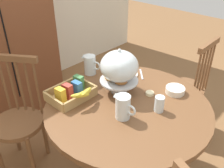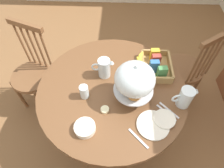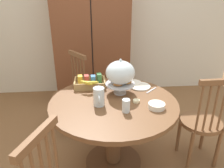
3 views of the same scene
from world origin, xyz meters
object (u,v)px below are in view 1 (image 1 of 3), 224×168
(pastry_stand_with_dome, at_px, (119,68))
(cereal_bowl, at_px, (175,90))
(orange_juice_pitcher, at_px, (123,108))
(windsor_chair_by_cabinet, at_px, (185,89))
(china_plate_small, at_px, (114,72))
(windsor_chair_facing_door, at_px, (19,121))
(drinking_glass, at_px, (159,104))
(dining_table, at_px, (127,129))
(butter_dish, at_px, (150,93))
(cereal_basket, at_px, (72,92))
(milk_pitcher, at_px, (90,66))
(china_plate_large, at_px, (125,74))

(pastry_stand_with_dome, height_order, cereal_bowl, pastry_stand_with_dome)
(orange_juice_pitcher, relative_size, cereal_bowl, 1.27)
(windsor_chair_by_cabinet, height_order, china_plate_small, windsor_chair_by_cabinet)
(orange_juice_pitcher, xyz_separation_m, cereal_bowl, (0.48, -0.10, -0.05))
(windsor_chair_facing_door, bearing_deg, drinking_glass, -59.29)
(orange_juice_pitcher, height_order, china_plate_small, orange_juice_pitcher)
(china_plate_small, relative_size, cereal_bowl, 1.07)
(dining_table, distance_m, butter_dish, 0.31)
(windsor_chair_by_cabinet, relative_size, cereal_basket, 3.09)
(windsor_chair_facing_door, relative_size, pastry_stand_with_dome, 2.83)
(china_plate_small, bearing_deg, pastry_stand_with_dome, -130.10)
(windsor_chair_by_cabinet, distance_m, orange_juice_pitcher, 1.07)
(windsor_chair_facing_door, relative_size, cereal_basket, 3.09)
(dining_table, height_order, drinking_glass, drinking_glass)
(china_plate_small, bearing_deg, butter_dish, -98.05)
(cereal_basket, height_order, butter_dish, cereal_basket)
(cereal_basket, height_order, drinking_glass, cereal_basket)
(windsor_chair_by_cabinet, relative_size, milk_pitcher, 5.45)
(windsor_chair_facing_door, distance_m, pastry_stand_with_dome, 0.94)
(china_plate_large, height_order, china_plate_small, china_plate_small)
(china_plate_small, bearing_deg, cereal_bowl, -80.34)
(windsor_chair_facing_door, distance_m, china_plate_small, 0.87)
(pastry_stand_with_dome, bearing_deg, windsor_chair_by_cabinet, -11.39)
(orange_juice_pitcher, height_order, cereal_basket, orange_juice_pitcher)
(milk_pitcher, relative_size, butter_dish, 2.98)
(windsor_chair_facing_door, height_order, china_plate_large, windsor_chair_facing_door)
(dining_table, distance_m, pastry_stand_with_dome, 0.46)
(butter_dish, bearing_deg, cereal_bowl, -39.41)
(cereal_basket, height_order, china_plate_large, cereal_basket)
(windsor_chair_facing_door, height_order, orange_juice_pitcher, windsor_chair_facing_door)
(china_plate_small, bearing_deg, windsor_chair_facing_door, 153.01)
(windsor_chair_by_cabinet, xyz_separation_m, windsor_chair_facing_door, (-1.34, 0.74, 0.00))
(cereal_basket, relative_size, butter_dish, 5.27)
(china_plate_small, bearing_deg, drinking_glass, -107.19)
(cereal_basket, bearing_deg, dining_table, -57.85)
(dining_table, bearing_deg, drinking_glass, -67.37)
(windsor_chair_facing_door, xyz_separation_m, orange_juice_pitcher, (0.34, -0.80, 0.36))
(china_plate_large, bearing_deg, orange_juice_pitcher, -140.58)
(pastry_stand_with_dome, height_order, drinking_glass, pastry_stand_with_dome)
(dining_table, distance_m, china_plate_small, 0.51)
(pastry_stand_with_dome, bearing_deg, milk_pitcher, 83.12)
(cereal_basket, xyz_separation_m, china_plate_large, (0.51, -0.05, -0.04))
(windsor_chair_facing_door, relative_size, orange_juice_pitcher, 5.48)
(windsor_chair_by_cabinet, height_order, butter_dish, windsor_chair_by_cabinet)
(windsor_chair_by_cabinet, relative_size, drinking_glass, 8.86)
(milk_pitcher, xyz_separation_m, china_plate_small, (0.14, -0.14, -0.06))
(milk_pitcher, xyz_separation_m, drinking_glass, (-0.04, -0.71, -0.02))
(windsor_chair_facing_door, xyz_separation_m, china_plate_large, (0.77, -0.45, 0.29))
(milk_pitcher, height_order, china_plate_large, milk_pitcher)
(windsor_chair_facing_door, height_order, china_plate_small, windsor_chair_facing_door)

